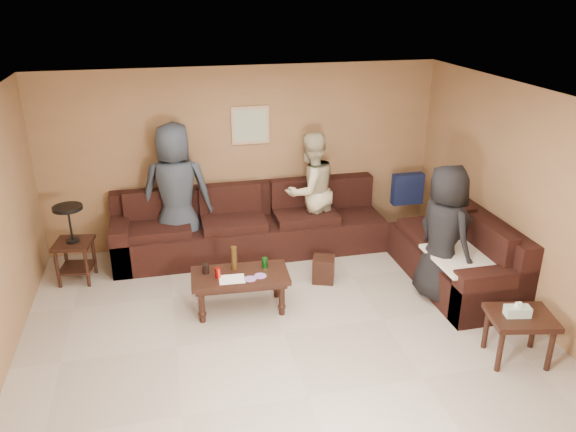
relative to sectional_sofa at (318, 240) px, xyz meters
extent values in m
plane|color=#AEA293|center=(-0.81, -1.52, -0.33)|extent=(5.50, 5.50, 0.00)
cube|color=silver|center=(-0.81, -1.52, 2.12)|extent=(5.50, 5.00, 0.10)
cube|color=#936C45|center=(-0.81, 0.98, 0.92)|extent=(5.50, 0.10, 2.50)
cube|color=#936C45|center=(-0.81, -4.02, 0.92)|extent=(5.50, 0.10, 2.50)
cube|color=#936C45|center=(1.94, -1.52, 0.92)|extent=(0.10, 5.00, 2.50)
cube|color=black|center=(-0.81, 0.53, -0.10)|extent=(3.70, 0.90, 0.45)
cube|color=black|center=(-0.81, 0.86, 0.35)|extent=(3.70, 0.24, 0.45)
cube|color=black|center=(-2.54, 0.53, -0.01)|extent=(0.24, 0.90, 0.63)
cube|color=black|center=(1.49, -0.92, -0.10)|extent=(0.90, 2.00, 0.45)
cube|color=black|center=(1.82, -0.92, 0.35)|extent=(0.24, 2.00, 0.45)
cube|color=black|center=(1.49, -1.80, -0.01)|extent=(0.90, 0.24, 0.63)
cube|color=#131A3E|center=(1.49, 0.53, 0.42)|extent=(0.45, 0.14, 0.45)
cube|color=white|center=(1.49, -1.37, 0.25)|extent=(1.00, 0.85, 0.04)
cube|color=black|center=(-1.18, -0.93, 0.10)|extent=(1.12, 0.61, 0.06)
cube|color=black|center=(-1.18, -0.93, 0.04)|extent=(1.04, 0.52, 0.05)
cylinder|color=black|center=(-1.64, -1.10, -0.13)|extent=(0.07, 0.07, 0.40)
cylinder|color=black|center=(-0.75, -1.15, -0.13)|extent=(0.07, 0.07, 0.40)
cylinder|color=black|center=(-1.62, -0.70, -0.13)|extent=(0.07, 0.07, 0.40)
cylinder|color=black|center=(-0.72, -0.75, -0.13)|extent=(0.07, 0.07, 0.40)
cylinder|color=red|center=(-1.43, -0.96, 0.19)|extent=(0.07, 0.07, 0.12)
cylinder|color=#14731C|center=(-0.88, -0.84, 0.19)|extent=(0.07, 0.07, 0.12)
cylinder|color=#36230C|center=(-1.23, -0.80, 0.27)|extent=(0.07, 0.07, 0.28)
cylinder|color=black|center=(-1.56, -0.82, 0.19)|extent=(0.08, 0.08, 0.11)
cube|color=white|center=(-1.29, -1.04, 0.13)|extent=(0.29, 0.24, 0.00)
cylinder|color=#EB5398|center=(-1.09, -1.08, 0.13)|extent=(0.14, 0.14, 0.01)
cylinder|color=#EB5398|center=(-0.97, -1.04, 0.13)|extent=(0.14, 0.14, 0.01)
cube|color=black|center=(-3.09, 0.22, 0.19)|extent=(0.51, 0.51, 0.04)
cube|color=black|center=(-3.09, 0.22, -0.15)|extent=(0.45, 0.45, 0.03)
cylinder|color=black|center=(-3.30, 0.07, -0.07)|extent=(0.04, 0.04, 0.51)
cylinder|color=black|center=(-2.95, 0.02, -0.07)|extent=(0.04, 0.04, 0.51)
cylinder|color=black|center=(-3.24, 0.42, -0.07)|extent=(0.04, 0.04, 0.51)
cylinder|color=black|center=(-2.89, 0.37, -0.07)|extent=(0.04, 0.04, 0.51)
cylinder|color=black|center=(-3.09, 0.22, 0.22)|extent=(0.16, 0.16, 0.03)
cylinder|color=black|center=(-3.09, 0.22, 0.45)|extent=(0.03, 0.03, 0.42)
cylinder|color=black|center=(-3.09, 0.22, 0.66)|extent=(0.35, 0.35, 0.04)
cube|color=black|center=(1.35, -2.47, 0.15)|extent=(0.70, 0.61, 0.06)
cylinder|color=black|center=(1.08, -2.61, -0.09)|extent=(0.06, 0.06, 0.48)
cylinder|color=black|center=(1.55, -2.71, -0.09)|extent=(0.06, 0.06, 0.48)
cylinder|color=black|center=(1.15, -2.24, -0.09)|extent=(0.06, 0.06, 0.48)
cylinder|color=black|center=(1.63, -2.34, -0.09)|extent=(0.06, 0.06, 0.48)
cube|color=silver|center=(1.30, -2.47, 0.23)|extent=(0.26, 0.17, 0.10)
cube|color=white|center=(1.30, -2.47, 0.30)|extent=(0.06, 0.04, 0.05)
cube|color=black|center=(-0.07, -0.50, -0.17)|extent=(0.34, 0.34, 0.32)
cube|color=tan|center=(-0.71, 0.96, 1.37)|extent=(0.52, 0.03, 0.52)
cube|color=beige|center=(-0.71, 0.95, 1.37)|extent=(0.44, 0.01, 0.44)
imported|color=#2A303A|center=(-1.78, 0.58, 0.61)|extent=(0.99, 0.71, 1.88)
imported|color=beige|center=(0.04, 0.55, 0.50)|extent=(0.98, 0.88, 1.65)
imported|color=black|center=(1.15, -1.19, 0.50)|extent=(0.70, 0.91, 1.65)
camera|label=1|loc=(-1.92, -6.51, 3.16)|focal=35.00mm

